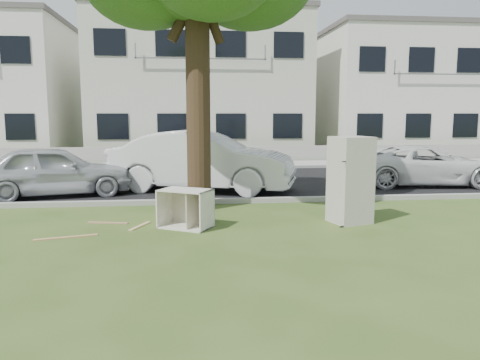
{
  "coord_description": "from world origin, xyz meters",
  "views": [
    {
      "loc": [
        -0.62,
        -8.85,
        2.19
      ],
      "look_at": [
        0.41,
        0.6,
        0.84
      ],
      "focal_mm": 35.0,
      "sensor_mm": 36.0,
      "label": 1
    }
  ],
  "objects": [
    {
      "name": "road",
      "position": [
        0.0,
        6.0,
        0.01
      ],
      "size": [
        120.0,
        7.0,
        0.01
      ],
      "primitive_type": "cube",
      "color": "black",
      "rests_on": "ground"
    },
    {
      "name": "plank_c",
      "position": [
        -1.6,
        0.24,
        0.01
      ],
      "size": [
        0.38,
        0.71,
        0.02
      ],
      "primitive_type": "cube",
      "rotation": [
        0.0,
        0.0,
        1.15
      ],
      "color": "tan",
      "rests_on": "ground"
    },
    {
      "name": "sidewalk",
      "position": [
        0.0,
        11.0,
        0.01
      ],
      "size": [
        120.0,
        2.8,
        0.01
      ],
      "primitive_type": "cube",
      "color": "gray",
      "rests_on": "ground"
    },
    {
      "name": "car_center",
      "position": [
        -0.25,
        4.4,
        0.85
      ],
      "size": [
        5.49,
        3.33,
        1.71
      ],
      "primitive_type": "imported",
      "rotation": [
        0.0,
        0.0,
        1.25
      ],
      "color": "silver",
      "rests_on": "ground"
    },
    {
      "name": "plank_b",
      "position": [
        -2.27,
        0.6,
        0.01
      ],
      "size": [
        0.83,
        0.26,
        0.02
      ],
      "primitive_type": "cube",
      "rotation": [
        0.0,
        0.0,
        -0.22
      ],
      "color": "#A27854",
      "rests_on": "ground"
    },
    {
      "name": "ground",
      "position": [
        0.0,
        0.0,
        0.0
      ],
      "size": [
        120.0,
        120.0,
        0.0
      ],
      "primitive_type": "plane",
      "color": "#324E1B"
    },
    {
      "name": "car_right",
      "position": [
        6.65,
        4.73,
        0.61
      ],
      "size": [
        4.59,
        2.5,
        1.22
      ],
      "primitive_type": "imported",
      "rotation": [
        0.0,
        0.0,
        1.46
      ],
      "color": "silver",
      "rests_on": "ground"
    },
    {
      "name": "car_left",
      "position": [
        -4.21,
        3.98,
        0.68
      ],
      "size": [
        4.28,
        2.5,
        1.37
      ],
      "primitive_type": "imported",
      "rotation": [
        0.0,
        0.0,
        1.8
      ],
      "color": "#B5B7BD",
      "rests_on": "ground"
    },
    {
      "name": "plank_a",
      "position": [
        -2.82,
        -0.48,
        0.01
      ],
      "size": [
        1.07,
        0.37,
        0.02
      ],
      "primitive_type": "cube",
      "rotation": [
        0.0,
        0.0,
        0.26
      ],
      "color": "tan",
      "rests_on": "ground"
    },
    {
      "name": "townhouse_right",
      "position": [
        12.0,
        17.5,
        3.42
      ],
      "size": [
        10.2,
        8.16,
        6.84
      ],
      "color": "silver",
      "rests_on": "ground"
    },
    {
      "name": "low_wall",
      "position": [
        0.0,
        12.6,
        0.35
      ],
      "size": [
        120.0,
        0.15,
        0.7
      ],
      "primitive_type": "cube",
      "color": "gray",
      "rests_on": "ground"
    },
    {
      "name": "fridge",
      "position": [
        2.6,
        0.15,
        0.87
      ],
      "size": [
        0.88,
        0.84,
        1.74
      ],
      "primitive_type": "cube",
      "rotation": [
        0.0,
        0.0,
        0.29
      ],
      "color": "beige",
      "rests_on": "ground"
    },
    {
      "name": "kerb_near",
      "position": [
        0.0,
        2.45,
        0.0
      ],
      "size": [
        120.0,
        0.18,
        0.12
      ],
      "primitive_type": "cube",
      "color": "gray",
      "rests_on": "ground"
    },
    {
      "name": "kerb_far",
      "position": [
        0.0,
        9.55,
        0.0
      ],
      "size": [
        120.0,
        0.18,
        0.12
      ],
      "primitive_type": "cube",
      "color": "gray",
      "rests_on": "ground"
    },
    {
      "name": "townhouse_center",
      "position": [
        0.0,
        17.5,
        3.72
      ],
      "size": [
        11.22,
        8.16,
        7.44
      ],
      "color": "beige",
      "rests_on": "ground"
    },
    {
      "name": "cabinet",
      "position": [
        -0.71,
        0.07,
        0.38
      ],
      "size": [
        1.13,
        0.99,
        0.75
      ],
      "primitive_type": "cube",
      "rotation": [
        0.0,
        0.0,
        -0.51
      ],
      "color": "white",
      "rests_on": "ground"
    }
  ]
}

